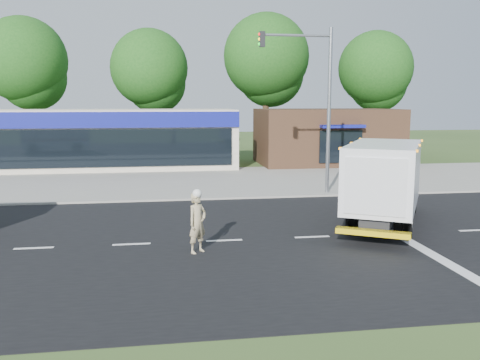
{
  "coord_description": "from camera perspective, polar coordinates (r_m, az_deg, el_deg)",
  "views": [
    {
      "loc": [
        -4.88,
        -16.14,
        4.56
      ],
      "look_at": [
        -2.16,
        2.07,
        1.7
      ],
      "focal_mm": 38.0,
      "sensor_mm": 36.0,
      "label": 1
    }
  ],
  "objects": [
    {
      "name": "ground",
      "position": [
        17.47,
        8.09,
        -6.39
      ],
      "size": [
        120.0,
        120.0,
        0.0
      ],
      "primitive_type": "plane",
      "color": "#385123",
      "rests_on": "ground"
    },
    {
      "name": "road_asphalt",
      "position": [
        17.47,
        8.09,
        -6.38
      ],
      "size": [
        60.0,
        14.0,
        0.02
      ],
      "primitive_type": "cube",
      "color": "black",
      "rests_on": "ground"
    },
    {
      "name": "sidewalk",
      "position": [
        25.23,
        2.8,
        -1.45
      ],
      "size": [
        60.0,
        2.4,
        0.12
      ],
      "primitive_type": "cube",
      "color": "gray",
      "rests_on": "ground"
    },
    {
      "name": "parking_apron",
      "position": [
        30.87,
        0.7,
        0.36
      ],
      "size": [
        60.0,
        9.0,
        0.02
      ],
      "primitive_type": "cube",
      "color": "gray",
      "rests_on": "ground"
    },
    {
      "name": "lane_markings",
      "position": [
        16.68,
        13.91,
        -7.24
      ],
      "size": [
        55.2,
        7.0,
        0.01
      ],
      "color": "silver",
      "rests_on": "road_asphalt"
    },
    {
      "name": "ems_box_truck",
      "position": [
        19.37,
        16.0,
        0.28
      ],
      "size": [
        5.37,
        7.17,
        3.12
      ],
      "rotation": [
        0.0,
        0.0,
        1.05
      ],
      "color": "black",
      "rests_on": "ground"
    },
    {
      "name": "emergency_worker",
      "position": [
        15.42,
        -4.8,
        -4.7
      ],
      "size": [
        0.8,
        0.78,
        1.97
      ],
      "rotation": [
        0.0,
        0.0,
        0.72
      ],
      "color": "tan",
      "rests_on": "ground"
    },
    {
      "name": "retail_strip_mall",
      "position": [
        36.39,
        -15.02,
        4.52
      ],
      "size": [
        18.0,
        6.2,
        4.0
      ],
      "color": "#C0B69F",
      "rests_on": "ground"
    },
    {
      "name": "brown_storefront",
      "position": [
        38.11,
        9.72,
        4.86
      ],
      "size": [
        10.0,
        6.7,
        4.0
      ],
      "color": "#382316",
      "rests_on": "ground"
    },
    {
      "name": "traffic_signal_pole",
      "position": [
        24.82,
        8.57,
        9.57
      ],
      "size": [
        3.51,
        0.25,
        8.0
      ],
      "color": "gray",
      "rests_on": "ground"
    },
    {
      "name": "background_trees",
      "position": [
        44.58,
        -3.36,
        12.45
      ],
      "size": [
        36.77,
        7.39,
        12.1
      ],
      "color": "#332114",
      "rests_on": "ground"
    }
  ]
}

